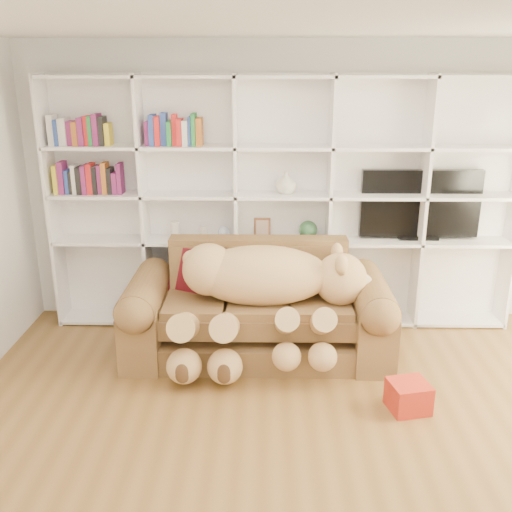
{
  "coord_description": "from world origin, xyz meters",
  "views": [
    {
      "loc": [
        -0.17,
        -2.99,
        2.48
      ],
      "look_at": [
        -0.24,
        1.63,
        0.92
      ],
      "focal_mm": 40.0,
      "sensor_mm": 36.0,
      "label": 1
    }
  ],
  "objects_px": {
    "sofa": "(258,314)",
    "tv": "(420,205)",
    "gift_box": "(408,396)",
    "teddy_bear": "(263,290)"
  },
  "relations": [
    {
      "from": "sofa",
      "to": "gift_box",
      "type": "height_order",
      "value": "sofa"
    },
    {
      "from": "sofa",
      "to": "teddy_bear",
      "type": "xyz_separation_m",
      "value": [
        0.04,
        -0.19,
        0.31
      ]
    },
    {
      "from": "teddy_bear",
      "to": "gift_box",
      "type": "xyz_separation_m",
      "value": [
        1.1,
        -0.72,
        -0.56
      ]
    },
    {
      "from": "gift_box",
      "to": "teddy_bear",
      "type": "bearing_deg",
      "value": 146.8
    },
    {
      "from": "sofa",
      "to": "gift_box",
      "type": "bearing_deg",
      "value": -38.64
    },
    {
      "from": "gift_box",
      "to": "tv",
      "type": "height_order",
      "value": "tv"
    },
    {
      "from": "sofa",
      "to": "tv",
      "type": "bearing_deg",
      "value": 24.38
    },
    {
      "from": "sofa",
      "to": "tv",
      "type": "distance_m",
      "value": 1.89
    },
    {
      "from": "teddy_bear",
      "to": "gift_box",
      "type": "relative_size",
      "value": 6.13
    },
    {
      "from": "sofa",
      "to": "tv",
      "type": "xyz_separation_m",
      "value": [
        1.54,
        0.7,
        0.83
      ]
    }
  ]
}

